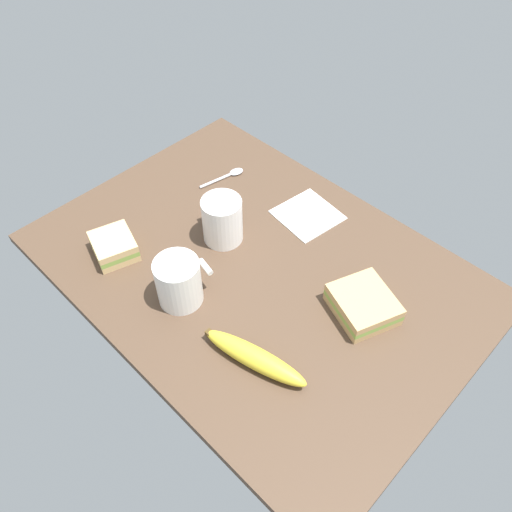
{
  "coord_description": "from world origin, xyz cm",
  "views": [
    {
      "loc": [
        -48.65,
        49.48,
        83.08
      ],
      "look_at": [
        0.0,
        0.0,
        5.0
      ],
      "focal_mm": 35.97,
      "sensor_mm": 36.0,
      "label": 1
    }
  ],
  "objects_px": {
    "coffee_mug_black": "(179,281)",
    "sandwich_side": "(363,305)",
    "coffee_mug_milky": "(222,220)",
    "sandwich_main": "(114,246)",
    "banana": "(255,358)",
    "paper_napkin": "(308,215)",
    "spoon": "(228,175)"
  },
  "relations": [
    {
      "from": "coffee_mug_milky",
      "to": "sandwich_main",
      "type": "distance_m",
      "value": 0.23
    },
    {
      "from": "coffee_mug_milky",
      "to": "sandwich_main",
      "type": "xyz_separation_m",
      "value": [
        0.13,
        0.19,
        -0.03
      ]
    },
    {
      "from": "sandwich_side",
      "to": "spoon",
      "type": "relative_size",
      "value": 1.21
    },
    {
      "from": "spoon",
      "to": "paper_napkin",
      "type": "relative_size",
      "value": 0.96
    },
    {
      "from": "coffee_mug_black",
      "to": "banana",
      "type": "distance_m",
      "value": 0.21
    },
    {
      "from": "coffee_mug_black",
      "to": "paper_napkin",
      "type": "bearing_deg",
      "value": -93.9
    },
    {
      "from": "coffee_mug_milky",
      "to": "sandwich_side",
      "type": "xyz_separation_m",
      "value": [
        -0.34,
        -0.05,
        -0.03
      ]
    },
    {
      "from": "coffee_mug_black",
      "to": "paper_napkin",
      "type": "relative_size",
      "value": 0.88
    },
    {
      "from": "sandwich_main",
      "to": "sandwich_side",
      "type": "distance_m",
      "value": 0.52
    },
    {
      "from": "sandwich_side",
      "to": "paper_napkin",
      "type": "bearing_deg",
      "value": -27.59
    },
    {
      "from": "sandwich_side",
      "to": "banana",
      "type": "bearing_deg",
      "value": 73.3
    },
    {
      "from": "spoon",
      "to": "paper_napkin",
      "type": "bearing_deg",
      "value": -172.19
    },
    {
      "from": "coffee_mug_milky",
      "to": "banana",
      "type": "height_order",
      "value": "coffee_mug_milky"
    },
    {
      "from": "coffee_mug_milky",
      "to": "sandwich_main",
      "type": "bearing_deg",
      "value": 56.39
    },
    {
      "from": "sandwich_side",
      "to": "spoon",
      "type": "height_order",
      "value": "sandwich_side"
    },
    {
      "from": "coffee_mug_black",
      "to": "spoon",
      "type": "distance_m",
      "value": 0.38
    },
    {
      "from": "coffee_mug_black",
      "to": "banana",
      "type": "bearing_deg",
      "value": 179.24
    },
    {
      "from": "sandwich_side",
      "to": "paper_napkin",
      "type": "height_order",
      "value": "sandwich_side"
    },
    {
      "from": "sandwich_main",
      "to": "spoon",
      "type": "distance_m",
      "value": 0.34
    },
    {
      "from": "coffee_mug_black",
      "to": "sandwich_side",
      "type": "height_order",
      "value": "coffee_mug_black"
    },
    {
      "from": "spoon",
      "to": "coffee_mug_milky",
      "type": "bearing_deg",
      "value": 133.49
    },
    {
      "from": "spoon",
      "to": "paper_napkin",
      "type": "distance_m",
      "value": 0.23
    },
    {
      "from": "sandwich_main",
      "to": "banana",
      "type": "height_order",
      "value": "sandwich_main"
    },
    {
      "from": "sandwich_side",
      "to": "coffee_mug_milky",
      "type": "bearing_deg",
      "value": 8.75
    },
    {
      "from": "banana",
      "to": "coffee_mug_black",
      "type": "bearing_deg",
      "value": -0.76
    },
    {
      "from": "sandwich_main",
      "to": "banana",
      "type": "relative_size",
      "value": 0.54
    },
    {
      "from": "coffee_mug_milky",
      "to": "banana",
      "type": "bearing_deg",
      "value": 146.98
    },
    {
      "from": "sandwich_main",
      "to": "paper_napkin",
      "type": "xyz_separation_m",
      "value": [
        -0.21,
        -0.37,
        -0.02
      ]
    },
    {
      "from": "coffee_mug_milky",
      "to": "sandwich_side",
      "type": "relative_size",
      "value": 0.74
    },
    {
      "from": "sandwich_main",
      "to": "spoon",
      "type": "xyz_separation_m",
      "value": [
        0.01,
        -0.34,
        -0.02
      ]
    },
    {
      "from": "coffee_mug_milky",
      "to": "paper_napkin",
      "type": "relative_size",
      "value": 0.86
    },
    {
      "from": "sandwich_main",
      "to": "paper_napkin",
      "type": "bearing_deg",
      "value": -119.84
    }
  ]
}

